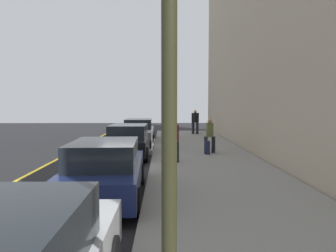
% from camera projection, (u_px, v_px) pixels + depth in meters
% --- Properties ---
extents(ground_plane, '(56.00, 56.00, 0.00)m').
position_uv_depth(ground_plane, '(129.00, 160.00, 14.34)').
color(ground_plane, black).
extents(sidewalk, '(28.00, 4.60, 0.15)m').
position_uv_depth(sidewalk, '(204.00, 158.00, 14.38)').
color(sidewalk, gray).
rests_on(sidewalk, ground).
extents(lane_stripe_centre, '(28.00, 0.14, 0.01)m').
position_uv_depth(lane_stripe_centre, '(56.00, 160.00, 14.29)').
color(lane_stripe_centre, gold).
rests_on(lane_stripe_centre, ground).
extents(snow_bank_curb, '(5.16, 0.56, 0.22)m').
position_uv_depth(snow_bank_curb, '(149.00, 146.00, 18.43)').
color(snow_bank_curb, white).
rests_on(snow_bank_curb, ground).
extents(parked_car_navy, '(4.69, 2.02, 1.51)m').
position_uv_depth(parked_car_navy, '(105.00, 170.00, 8.43)').
color(parked_car_navy, black).
rests_on(parked_car_navy, ground).
extents(parked_car_black, '(4.44, 1.94, 1.51)m').
position_uv_depth(parked_car_black, '(129.00, 141.00, 15.03)').
color(parked_car_black, black).
rests_on(parked_car_black, ground).
extents(parked_car_white, '(4.65, 1.94, 1.51)m').
position_uv_depth(parked_car_white, '(139.00, 131.00, 20.66)').
color(parked_car_white, black).
rests_on(parked_car_white, ground).
extents(pedestrian_burgundy_coat, '(0.54, 0.50, 1.69)m').
position_uv_depth(pedestrian_burgundy_coat, '(173.00, 139.00, 13.04)').
color(pedestrian_burgundy_coat, black).
rests_on(pedestrian_burgundy_coat, sidewalk).
extents(pedestrian_olive_coat, '(0.45, 0.54, 1.63)m').
position_uv_depth(pedestrian_olive_coat, '(210.00, 134.00, 15.43)').
color(pedestrian_olive_coat, black).
rests_on(pedestrian_olive_coat, sidewalk).
extents(pedestrian_navy_coat, '(0.58, 0.51, 1.76)m').
position_uv_depth(pedestrian_navy_coat, '(171.00, 130.00, 16.85)').
color(pedestrian_navy_coat, black).
rests_on(pedestrian_navy_coat, sidewalk).
extents(pedestrian_blue_coat, '(0.52, 0.51, 1.64)m').
position_uv_depth(pedestrian_blue_coat, '(168.00, 124.00, 23.05)').
color(pedestrian_blue_coat, black).
rests_on(pedestrian_blue_coat, sidewalk).
extents(pedestrian_black_coat, '(0.58, 0.58, 1.86)m').
position_uv_depth(pedestrian_black_coat, '(195.00, 121.00, 25.09)').
color(pedestrian_black_coat, black).
rests_on(pedestrian_black_coat, sidewalk).
extents(traffic_light_pole, '(0.35, 0.26, 4.41)m').
position_uv_depth(traffic_light_pole, '(169.00, 12.00, 2.43)').
color(traffic_light_pole, '#2D2D19').
rests_on(traffic_light_pole, sidewalk).
extents(rolling_suitcase, '(0.34, 0.22, 0.96)m').
position_uv_depth(rolling_suitcase, '(207.00, 147.00, 15.06)').
color(rolling_suitcase, '#191E38').
rests_on(rolling_suitcase, sidewalk).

